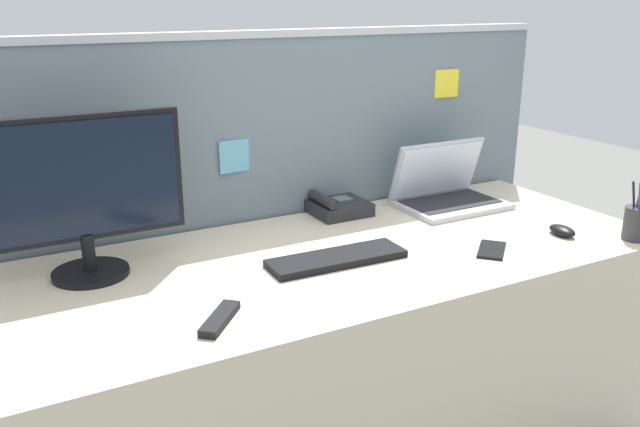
% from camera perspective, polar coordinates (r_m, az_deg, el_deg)
% --- Properties ---
extents(desk, '(2.12, 0.82, 0.73)m').
position_cam_1_polar(desk, '(2.17, 0.65, -12.62)').
color(desk, beige).
rests_on(desk, ground_plane).
extents(cubicle_divider, '(2.30, 0.08, 1.36)m').
position_cam_1_polar(cubicle_divider, '(2.40, -4.60, -1.12)').
color(cubicle_divider, slate).
rests_on(cubicle_divider, ground_plane).
extents(desktop_monitor, '(0.55, 0.21, 0.45)m').
position_cam_1_polar(desktop_monitor, '(1.91, -19.64, 2.00)').
color(desktop_monitor, black).
rests_on(desktop_monitor, desk).
extents(laptop, '(0.38, 0.27, 0.23)m').
position_cam_1_polar(laptop, '(2.52, 10.62, 1.93)').
color(laptop, '#B2B5BC').
rests_on(laptop, desk).
extents(desk_phone, '(0.19, 0.17, 0.08)m').
position_cam_1_polar(desk_phone, '(2.38, 1.49, 0.57)').
color(desk_phone, '#232328').
rests_on(desk_phone, desk).
extents(keyboard_main, '(0.42, 0.14, 0.02)m').
position_cam_1_polar(keyboard_main, '(1.96, 1.30, -3.86)').
color(keyboard_main, black).
rests_on(keyboard_main, desk).
extents(computer_mouse_right_hand, '(0.07, 0.10, 0.03)m').
position_cam_1_polar(computer_mouse_right_hand, '(2.31, 19.86, -1.37)').
color(computer_mouse_right_hand, black).
rests_on(computer_mouse_right_hand, desk).
extents(pen_cup, '(0.08, 0.08, 0.19)m').
position_cam_1_polar(pen_cup, '(2.35, 25.25, -0.71)').
color(pen_cup, '#333338').
rests_on(pen_cup, desk).
extents(cell_phone_black_slab, '(0.16, 0.16, 0.01)m').
position_cam_1_polar(cell_phone_black_slab, '(2.11, 14.36, -3.01)').
color(cell_phone_black_slab, black).
rests_on(cell_phone_black_slab, desk).
extents(tv_remote, '(0.15, 0.16, 0.02)m').
position_cam_1_polar(tv_remote, '(1.63, -8.49, -8.83)').
color(tv_remote, black).
rests_on(tv_remote, desk).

